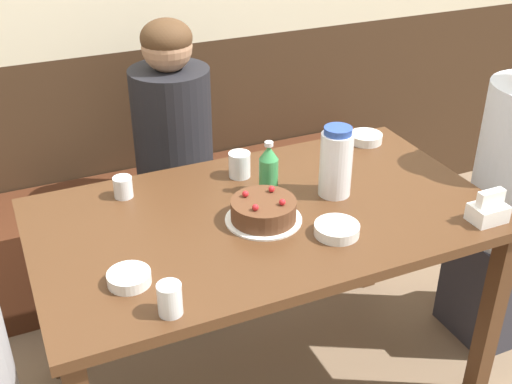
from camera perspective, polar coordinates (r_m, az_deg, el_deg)
name	(u,v)px	position (r m, az deg, el deg)	size (l,w,h in m)	color
ground_plane	(264,382)	(2.49, 0.70, -16.55)	(12.00, 12.00, 0.00)	#846B51
bench_seat	(189,222)	(2.95, -6.00, -2.67)	(1.94, 0.38, 0.46)	#472314
dining_table	(265,236)	(2.07, 0.81, -3.95)	(1.45, 0.82, 0.74)	#4C2D19
birthday_cake	(264,211)	(1.96, 0.68, -1.67)	(0.24, 0.24, 0.09)	white
water_pitcher	(336,162)	(2.09, 7.12, 2.65)	(0.11, 0.11, 0.24)	white
soju_bottle	(269,169)	(2.09, 1.13, 2.07)	(0.06, 0.06, 0.18)	#388E4C
napkin_holder	(488,210)	(2.09, 19.95, -1.51)	(0.11, 0.08, 0.11)	white
bowl_soup_white	(129,278)	(1.75, -11.21, -7.50)	(0.12, 0.12, 0.03)	white
bowl_rice_small	(337,229)	(1.92, 7.19, -3.32)	(0.14, 0.14, 0.03)	white
bowl_side_dish	(366,138)	(2.51, 9.73, 4.77)	(0.13, 0.13, 0.03)	white
glass_water_tall	(240,165)	(2.21, -1.47, 2.44)	(0.08, 0.08, 0.09)	silver
glass_tumbler_short	(170,299)	(1.62, -7.67, -9.42)	(0.06, 0.06, 0.09)	silver
glass_shot_small	(123,187)	(2.14, -11.74, 0.43)	(0.06, 0.06, 0.07)	silver
person_grey_tee	(176,176)	(2.63, -7.14, 1.44)	(0.31, 0.34, 1.20)	#33333D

